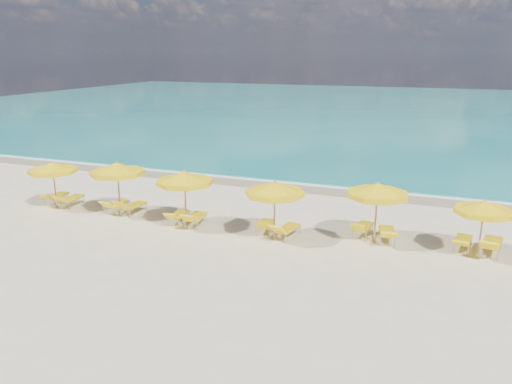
% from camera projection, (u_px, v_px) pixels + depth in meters
% --- Properties ---
extents(ground_plane, '(120.00, 120.00, 0.00)m').
position_uv_depth(ground_plane, '(243.00, 229.00, 20.81)').
color(ground_plane, beige).
extents(ocean, '(120.00, 80.00, 0.30)m').
position_uv_depth(ocean, '(385.00, 109.00, 63.98)').
color(ocean, '#157672').
rests_on(ocean, ground).
extents(wet_sand_band, '(120.00, 2.60, 0.01)m').
position_uv_depth(wet_sand_band, '(294.00, 186.00, 27.47)').
color(wet_sand_band, tan).
rests_on(wet_sand_band, ground).
extents(foam_line, '(120.00, 1.20, 0.03)m').
position_uv_depth(foam_line, '(298.00, 182.00, 28.19)').
color(foam_line, white).
rests_on(foam_line, ground).
extents(whitecap_near, '(14.00, 0.36, 0.05)m').
position_uv_depth(whitecap_near, '(255.00, 148.00, 38.15)').
color(whitecap_near, white).
rests_on(whitecap_near, ground).
extents(whitecap_far, '(18.00, 0.30, 0.05)m').
position_uv_depth(whitecap_far, '(450.00, 144.00, 39.66)').
color(whitecap_far, white).
rests_on(whitecap_far, ground).
extents(umbrella_1, '(2.43, 2.43, 2.26)m').
position_uv_depth(umbrella_1, '(53.00, 168.00, 23.15)').
color(umbrella_1, tan).
rests_on(umbrella_1, ground).
extents(umbrella_2, '(2.87, 2.87, 2.44)m').
position_uv_depth(umbrella_2, '(117.00, 169.00, 22.19)').
color(umbrella_2, tan).
rests_on(umbrella_2, ground).
extents(umbrella_3, '(2.67, 2.67, 2.43)m').
position_uv_depth(umbrella_3, '(185.00, 178.00, 20.64)').
color(umbrella_3, tan).
rests_on(umbrella_3, ground).
extents(umbrella_4, '(2.69, 2.69, 2.37)m').
position_uv_depth(umbrella_4, '(275.00, 189.00, 19.22)').
color(umbrella_4, tan).
rests_on(umbrella_4, ground).
extents(umbrella_5, '(2.92, 2.92, 2.41)m').
position_uv_depth(umbrella_5, '(378.00, 190.00, 18.90)').
color(umbrella_5, tan).
rests_on(umbrella_5, ground).
extents(umbrella_6, '(2.53, 2.53, 2.11)m').
position_uv_depth(umbrella_6, '(484.00, 208.00, 17.66)').
color(umbrella_6, tan).
rests_on(umbrella_6, ground).
extents(lounger_1_left, '(0.67, 1.74, 0.72)m').
position_uv_depth(lounger_1_left, '(56.00, 199.00, 24.31)').
color(lounger_1_left, '#A5A8AD').
rests_on(lounger_1_left, ground).
extents(lounger_1_right, '(0.72, 1.80, 0.79)m').
position_uv_depth(lounger_1_right, '(71.00, 202.00, 23.82)').
color(lounger_1_right, '#A5A8AD').
rests_on(lounger_1_right, ground).
extents(lounger_2_left, '(0.61, 1.64, 0.75)m').
position_uv_depth(lounger_2_left, '(116.00, 207.00, 23.03)').
color(lounger_2_left, '#A5A8AD').
rests_on(lounger_2_left, ground).
extents(lounger_2_right, '(0.71, 1.75, 0.83)m').
position_uv_depth(lounger_2_right, '(133.00, 209.00, 22.73)').
color(lounger_2_right, '#A5A8AD').
rests_on(lounger_2_right, ground).
extents(lounger_3_left, '(0.73, 1.72, 0.74)m').
position_uv_depth(lounger_3_left, '(178.00, 218.00, 21.52)').
color(lounger_3_left, '#A5A8AD').
rests_on(lounger_3_left, ground).
extents(lounger_3_right, '(0.79, 1.82, 0.81)m').
position_uv_depth(lounger_3_right, '(196.00, 220.00, 21.16)').
color(lounger_3_right, '#A5A8AD').
rests_on(lounger_3_right, ground).
extents(lounger_4_left, '(0.79, 1.67, 0.80)m').
position_uv_depth(lounger_4_left, '(266.00, 228.00, 20.35)').
color(lounger_4_left, '#A5A8AD').
rests_on(lounger_4_left, ground).
extents(lounger_4_right, '(0.91, 1.80, 0.81)m').
position_uv_depth(lounger_4_right, '(286.00, 232.00, 19.80)').
color(lounger_4_right, '#A5A8AD').
rests_on(lounger_4_right, ground).
extents(lounger_5_left, '(0.72, 1.75, 0.83)m').
position_uv_depth(lounger_5_left, '(363.00, 231.00, 19.98)').
color(lounger_5_left, '#A5A8AD').
rests_on(lounger_5_left, ground).
extents(lounger_5_right, '(0.90, 1.88, 0.76)m').
position_uv_depth(lounger_5_right, '(387.00, 236.00, 19.40)').
color(lounger_5_right, '#A5A8AD').
rests_on(lounger_5_right, ground).
extents(lounger_6_left, '(0.78, 1.79, 0.70)m').
position_uv_depth(lounger_6_left, '(462.00, 244.00, 18.62)').
color(lounger_6_left, '#A5A8AD').
rests_on(lounger_6_left, ground).
extents(lounger_6_right, '(0.97, 2.01, 0.86)m').
position_uv_depth(lounger_6_right, '(491.00, 247.00, 18.20)').
color(lounger_6_right, '#A5A8AD').
rests_on(lounger_6_right, ground).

